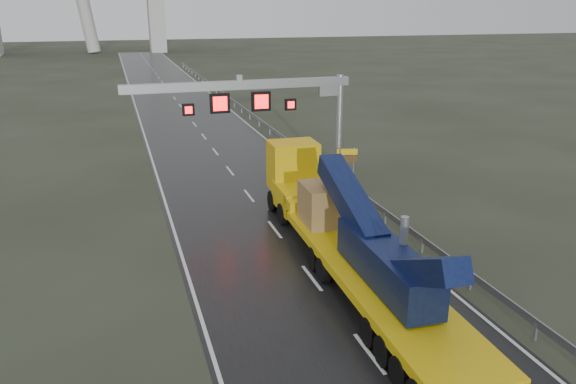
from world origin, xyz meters
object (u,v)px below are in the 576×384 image
object	(u,v)px
sign_gantry	(271,102)
striped_barrier	(334,163)
heavy_haul_truck	(337,221)
exit_sign_pair	(347,159)

from	to	relation	value
sign_gantry	striped_barrier	bearing A→B (deg)	20.72
heavy_haul_truck	exit_sign_pair	bearing A→B (deg)	66.37
heavy_haul_truck	striped_barrier	bearing A→B (deg)	70.31
heavy_haul_truck	exit_sign_pair	world-z (taller)	heavy_haul_truck
exit_sign_pair	heavy_haul_truck	bearing A→B (deg)	-100.18
heavy_haul_truck	exit_sign_pair	xyz separation A→B (m)	(5.26, 11.15, -0.20)
sign_gantry	exit_sign_pair	distance (m)	6.45
heavy_haul_truck	striped_barrier	size ratio (longest dim) A/B	19.04
exit_sign_pair	striped_barrier	bearing A→B (deg)	99.41
sign_gantry	heavy_haul_truck	xyz separation A→B (m)	(-0.27, -12.27, -3.72)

